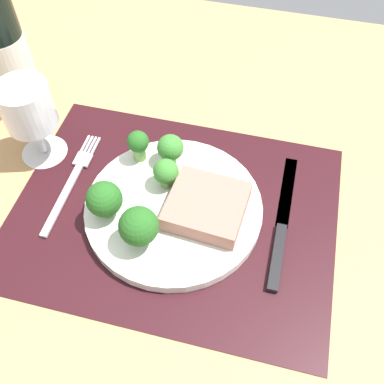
# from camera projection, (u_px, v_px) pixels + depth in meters

# --- Properties ---
(ground_plane) EXTENTS (1.40, 1.10, 0.03)m
(ground_plane) POSITION_uv_depth(u_px,v_px,m) (174.00, 218.00, 0.65)
(ground_plane) COLOR tan
(placemat) EXTENTS (0.46, 0.35, 0.00)m
(placemat) POSITION_uv_depth(u_px,v_px,m) (174.00, 212.00, 0.64)
(placemat) COLOR black
(placemat) RESTS_ON ground_plane
(plate) EXTENTS (0.25, 0.25, 0.02)m
(plate) POSITION_uv_depth(u_px,v_px,m) (174.00, 208.00, 0.63)
(plate) COLOR silver
(plate) RESTS_ON placemat
(steak) EXTENTS (0.11, 0.10, 0.03)m
(steak) POSITION_uv_depth(u_px,v_px,m) (206.00, 207.00, 0.60)
(steak) COLOR #9E6B5B
(steak) RESTS_ON plate
(broccoli_center) EXTENTS (0.04, 0.04, 0.05)m
(broccoli_center) POSITION_uv_depth(u_px,v_px,m) (166.00, 172.00, 0.62)
(broccoli_center) COLOR #6B994C
(broccoli_center) RESTS_ON plate
(broccoli_back_left) EXTENTS (0.04, 0.04, 0.05)m
(broccoli_back_left) POSITION_uv_depth(u_px,v_px,m) (170.00, 148.00, 0.65)
(broccoli_back_left) COLOR #6B994C
(broccoli_back_left) RESTS_ON plate
(broccoli_near_steak) EXTENTS (0.05, 0.05, 0.06)m
(broccoli_near_steak) POSITION_uv_depth(u_px,v_px,m) (104.00, 199.00, 0.59)
(broccoli_near_steak) COLOR #6B994C
(broccoli_near_steak) RESTS_ON plate
(broccoli_front_edge) EXTENTS (0.05, 0.05, 0.06)m
(broccoli_front_edge) POSITION_uv_depth(u_px,v_px,m) (139.00, 226.00, 0.56)
(broccoli_front_edge) COLOR #6B994C
(broccoli_front_edge) RESTS_ON plate
(broccoli_near_fork) EXTENTS (0.03, 0.03, 0.05)m
(broccoli_near_fork) POSITION_uv_depth(u_px,v_px,m) (138.00, 144.00, 0.65)
(broccoli_near_fork) COLOR #6B994C
(broccoli_near_fork) RESTS_ON plate
(fork) EXTENTS (0.02, 0.19, 0.01)m
(fork) POSITION_uv_depth(u_px,v_px,m) (72.00, 181.00, 0.67)
(fork) COLOR silver
(fork) RESTS_ON placemat
(knife) EXTENTS (0.02, 0.23, 0.01)m
(knife) POSITION_uv_depth(u_px,v_px,m) (281.00, 229.00, 0.61)
(knife) COLOR black
(knife) RESTS_ON placemat
(wine_bottle) EXTENTS (0.07, 0.07, 0.31)m
(wine_bottle) POSITION_uv_depth(u_px,v_px,m) (3.00, 48.00, 0.68)
(wine_bottle) COLOR black
(wine_bottle) RESTS_ON ground_plane
(wine_glass) EXTENTS (0.08, 0.08, 0.13)m
(wine_glass) POSITION_uv_depth(u_px,v_px,m) (28.00, 111.00, 0.63)
(wine_glass) COLOR silver
(wine_glass) RESTS_ON ground_plane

